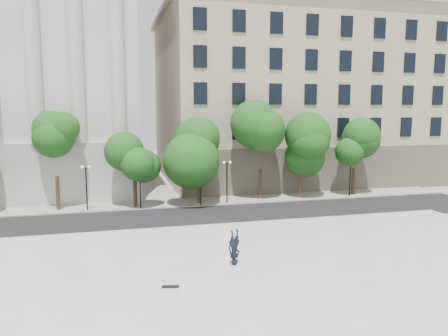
{
  "coord_description": "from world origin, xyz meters",
  "views": [
    {
      "loc": [
        -4.59,
        -17.56,
        9.1
      ],
      "look_at": [
        2.4,
        10.0,
        5.28
      ],
      "focal_mm": 35.0,
      "sensor_mm": 36.0,
      "label": 1
    }
  ],
  "objects_px": {
    "traffic_light_west": "(140,169)",
    "person_lying": "(234,260)",
    "skateboard": "(170,287)",
    "traffic_light_east": "(201,168)"
  },
  "relations": [
    {
      "from": "skateboard",
      "to": "traffic_light_west",
      "type": "bearing_deg",
      "value": 102.61
    },
    {
      "from": "traffic_light_east",
      "to": "person_lying",
      "type": "distance_m",
      "value": 17.48
    },
    {
      "from": "person_lying",
      "to": "traffic_light_west",
      "type": "bearing_deg",
      "value": 88.38
    },
    {
      "from": "traffic_light_east",
      "to": "person_lying",
      "type": "height_order",
      "value": "traffic_light_east"
    },
    {
      "from": "traffic_light_west",
      "to": "skateboard",
      "type": "xyz_separation_m",
      "value": [
        0.24,
        -19.44,
        -3.25
      ]
    },
    {
      "from": "traffic_light_west",
      "to": "skateboard",
      "type": "relative_size",
      "value": 5.09
    },
    {
      "from": "traffic_light_west",
      "to": "traffic_light_east",
      "type": "height_order",
      "value": "traffic_light_west"
    },
    {
      "from": "traffic_light_west",
      "to": "person_lying",
      "type": "distance_m",
      "value": 17.91
    },
    {
      "from": "person_lying",
      "to": "skateboard",
      "type": "bearing_deg",
      "value": -164.81
    },
    {
      "from": "traffic_light_east",
      "to": "person_lying",
      "type": "xyz_separation_m",
      "value": [
        -1.49,
        -17.17,
        -2.94
      ]
    }
  ]
}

